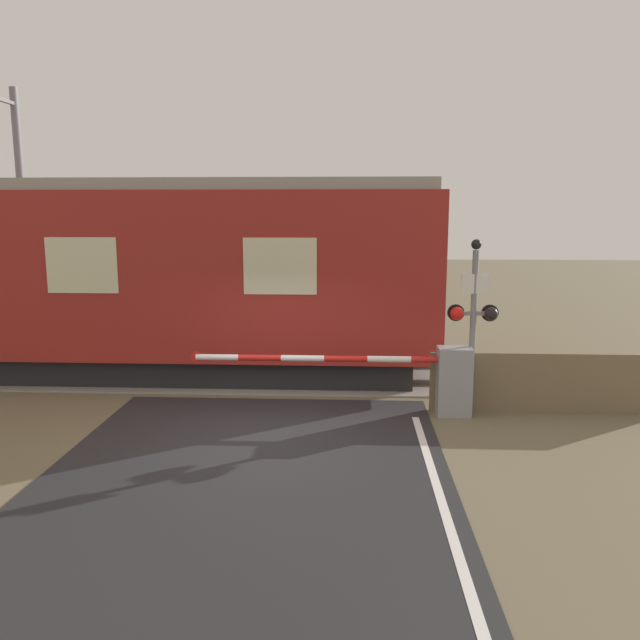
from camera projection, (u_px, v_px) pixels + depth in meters
ground_plane at (262, 436)px, 10.19m from camera, size 80.00×80.00×0.00m
track_bed at (287, 374)px, 14.00m from camera, size 36.00×3.20×0.13m
train at (112, 277)px, 13.82m from camera, size 14.29×3.01×4.28m
crossing_barrier at (434, 378)px, 11.18m from camera, size 5.07×0.44×1.24m
signal_post at (473, 316)px, 11.10m from camera, size 0.90×0.26×3.14m
catenary_pole at (23, 218)px, 15.77m from camera, size 0.20×1.90×6.65m
roadside_fence at (549, 383)px, 11.30m from camera, size 4.30×0.06×1.10m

